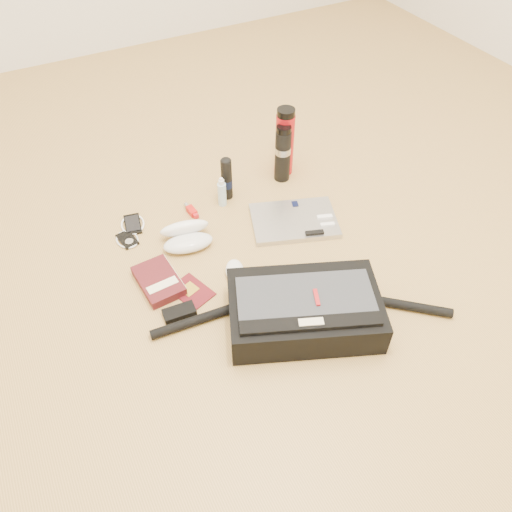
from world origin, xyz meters
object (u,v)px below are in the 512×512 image
thermos_red (285,142)px  messenger_bag (303,310)px  book (159,281)px  laptop (294,221)px  thermos_black (283,153)px

thermos_red → messenger_bag: bearing=-115.5°
book → thermos_red: thermos_red is taller
laptop → thermos_red: 0.36m
thermos_red → book: bearing=-152.7°
book → thermos_red: (0.69, 0.36, 0.13)m
thermos_black → thermos_red: (0.03, 0.04, 0.02)m
laptop → messenger_bag: bearing=-98.0°
thermos_black → book: bearing=-154.3°
book → messenger_bag: bearing=-49.8°
book → thermos_black: size_ratio=0.80×
thermos_black → thermos_red: thermos_red is taller
messenger_bag → laptop: size_ratio=2.38×
laptop → thermos_black: bearing=89.8°
laptop → book: (-0.57, -0.05, 0.01)m
laptop → thermos_black: (0.10, 0.27, 0.11)m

